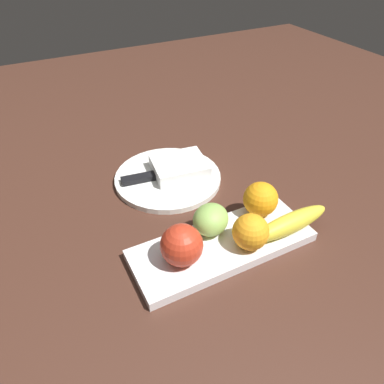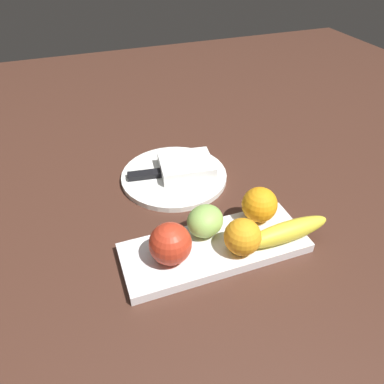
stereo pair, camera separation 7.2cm
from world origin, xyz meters
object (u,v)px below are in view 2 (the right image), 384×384
Objects in this scene: dinner_plate at (174,176)px; knife at (154,174)px; grape_bunch at (205,220)px; apple at (170,244)px; banana at (287,232)px; fruit_tray at (215,248)px; orange_near_apple at (243,237)px; folded_napkin at (186,166)px; orange_near_banana at (260,205)px.

dinner_plate is 1.32× the size of knife.
grape_bunch is at bearing -91.50° from dinner_plate.
knife is (0.04, 0.25, -0.04)m from apple.
apple reaches higher than banana.
dinner_plate is at bearing 71.11° from apple.
banana is (0.12, -0.03, 0.03)m from fruit_tray.
orange_near_apple is at bearing 174.87° from banana.
banana is at bearing -50.98° from knife.
banana reaches higher than dinner_plate.
orange_near_apple is (0.12, -0.02, -0.00)m from apple.
dinner_plate is (0.00, 0.24, -0.00)m from fruit_tray.
orange_near_apple is (-0.09, 0.00, 0.01)m from banana.
apple is 0.27m from folded_napkin.
apple is 0.26m from knife.
knife is at bearing 173.49° from folded_napkin.
apple is (-0.08, -0.01, 0.05)m from fruit_tray.
orange_near_banana is 0.22m from folded_napkin.
apple is at bearing -176.54° from fruit_tray.
fruit_tray is 0.05m from grape_bunch.
knife is (-0.04, 0.21, -0.03)m from grape_bunch.
orange_near_banana is 0.37× the size of knife.
orange_near_banana is 0.26m from knife.
knife is (-0.17, 0.28, -0.02)m from banana.
banana is 0.07m from orange_near_banana.
banana is 0.09m from orange_near_apple.
knife is at bearing 100.37° from grape_bunch.
folded_napkin is at bearing 1.53° from knife.
orange_near_banana is (0.07, 0.06, 0.00)m from orange_near_apple.
orange_near_apple is at bearing -65.62° from knife.
fruit_tray is 4.97× the size of orange_near_banana.
orange_near_banana is at bearing -47.05° from knife.
orange_near_banana reaches higher than orange_near_apple.
fruit_tray is at bearing -161.09° from orange_near_banana.
dinner_plate is at bearing -2.87° from knife.
fruit_tray is 0.12m from orange_near_banana.
banana is at bearing -14.31° from fruit_tray.
orange_near_banana is 0.11m from grape_bunch.
apple is 0.40× the size of knife.
orange_near_banana reaches higher than knife.
folded_napkin reaches higher than fruit_tray.
orange_near_apple reaches higher than grape_bunch.
orange_near_apple is 0.55× the size of folded_napkin.
banana is 0.72× the size of dinner_plate.
banana is 0.95× the size of knife.
apple reaches higher than folded_napkin.
banana is 2.41× the size of grape_bunch.
dinner_plate is at bearing -180.00° from folded_napkin.
banana reaches higher than fruit_tray.
dinner_plate is (0.08, 0.24, -0.05)m from apple.
folded_napkin is at bearing 82.86° from fruit_tray.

